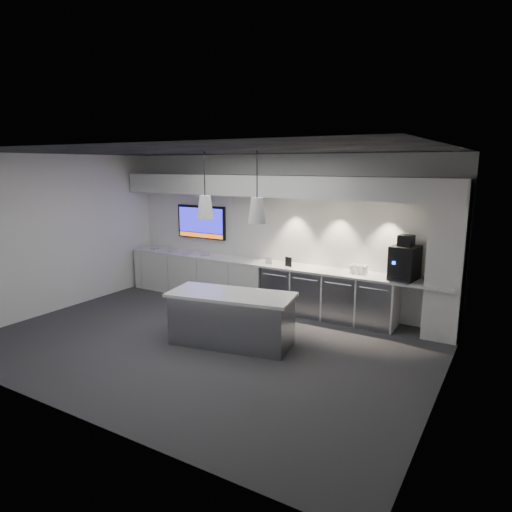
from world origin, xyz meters
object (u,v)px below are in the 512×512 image
Objects in this scene: bin at (191,313)px; coffee_machine at (405,261)px; wall_tv at (201,222)px; island at (231,318)px.

coffee_machine is (3.21, 1.71, 0.96)m from bin.
wall_tv reaches higher than coffee_machine.
island reaches higher than bin.
wall_tv is 3.40m from island.
wall_tv is 2.52× the size of bin.
wall_tv is 1.66× the size of coffee_machine.
bin is at bearing 153.43° from island.
coffee_machine is (2.16, 2.01, 0.79)m from island.
bin is at bearing -143.30° from coffee_machine.
island is 2.77× the size of coffee_machine.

